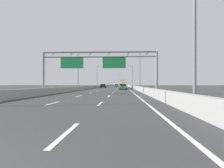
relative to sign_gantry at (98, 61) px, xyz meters
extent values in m
plane|color=#38383A|center=(0.21, 72.89, -4.84)|extent=(260.00, 260.00, 0.00)
cube|color=white|center=(-1.59, -14.61, -4.84)|extent=(0.16, 3.00, 0.01)
cube|color=white|center=(-1.59, -5.61, -4.84)|extent=(0.16, 3.00, 0.01)
cube|color=white|center=(-1.59, 3.39, -4.84)|extent=(0.16, 3.00, 0.01)
cube|color=white|center=(-1.59, 12.39, -4.84)|extent=(0.16, 3.00, 0.01)
cube|color=white|center=(-1.59, 21.39, -4.84)|extent=(0.16, 3.00, 0.01)
cube|color=white|center=(-1.59, 30.39, -4.84)|extent=(0.16, 3.00, 0.01)
cube|color=white|center=(-1.59, 39.39, -4.84)|extent=(0.16, 3.00, 0.01)
cube|color=white|center=(-1.59, 48.39, -4.84)|extent=(0.16, 3.00, 0.01)
cube|color=white|center=(-1.59, 57.39, -4.84)|extent=(0.16, 3.00, 0.01)
cube|color=white|center=(-1.59, 66.39, -4.84)|extent=(0.16, 3.00, 0.01)
cube|color=white|center=(-1.59, 75.39, -4.84)|extent=(0.16, 3.00, 0.01)
cube|color=white|center=(-1.59, 84.39, -4.84)|extent=(0.16, 3.00, 0.01)
cube|color=white|center=(-1.59, 93.39, -4.84)|extent=(0.16, 3.00, 0.01)
cube|color=white|center=(-1.59, 102.39, -4.84)|extent=(0.16, 3.00, 0.01)
cube|color=white|center=(-1.59, 111.39, -4.84)|extent=(0.16, 3.00, 0.01)
cube|color=white|center=(-1.59, 120.39, -4.84)|extent=(0.16, 3.00, 0.01)
cube|color=white|center=(-1.59, 129.39, -4.84)|extent=(0.16, 3.00, 0.01)
cube|color=white|center=(2.01, -23.61, -4.84)|extent=(0.16, 3.00, 0.01)
cube|color=white|center=(2.01, -14.61, -4.84)|extent=(0.16, 3.00, 0.01)
cube|color=white|center=(2.01, -5.61, -4.84)|extent=(0.16, 3.00, 0.01)
cube|color=white|center=(2.01, 3.39, -4.84)|extent=(0.16, 3.00, 0.01)
cube|color=white|center=(2.01, 12.39, -4.84)|extent=(0.16, 3.00, 0.01)
cube|color=white|center=(2.01, 21.39, -4.84)|extent=(0.16, 3.00, 0.01)
cube|color=white|center=(2.01, 30.39, -4.84)|extent=(0.16, 3.00, 0.01)
cube|color=white|center=(2.01, 39.39, -4.84)|extent=(0.16, 3.00, 0.01)
cube|color=white|center=(2.01, 48.39, -4.84)|extent=(0.16, 3.00, 0.01)
cube|color=white|center=(2.01, 57.39, -4.84)|extent=(0.16, 3.00, 0.01)
cube|color=white|center=(2.01, 66.39, -4.84)|extent=(0.16, 3.00, 0.01)
cube|color=white|center=(2.01, 75.39, -4.84)|extent=(0.16, 3.00, 0.01)
cube|color=white|center=(2.01, 84.39, -4.84)|extent=(0.16, 3.00, 0.01)
cube|color=white|center=(2.01, 93.39, -4.84)|extent=(0.16, 3.00, 0.01)
cube|color=white|center=(2.01, 102.39, -4.84)|extent=(0.16, 3.00, 0.01)
cube|color=white|center=(2.01, 111.39, -4.84)|extent=(0.16, 3.00, 0.01)
cube|color=white|center=(2.01, 120.39, -4.84)|extent=(0.16, 3.00, 0.01)
cube|color=white|center=(2.01, 129.39, -4.84)|extent=(0.16, 3.00, 0.01)
cube|color=white|center=(-5.04, 60.89, -4.84)|extent=(0.16, 176.00, 0.01)
cube|color=white|center=(5.46, 60.89, -4.84)|extent=(0.16, 176.00, 0.01)
cube|color=#9E9E99|center=(-6.69, 82.89, -4.37)|extent=(0.45, 220.00, 0.95)
cube|color=#9E9E99|center=(7.11, 82.89, -4.37)|extent=(0.45, 220.00, 0.95)
cylinder|color=gray|center=(-8.19, 0.00, -1.74)|extent=(0.36, 0.36, 6.20)
cylinder|color=gray|center=(8.61, 0.00, -1.74)|extent=(0.36, 0.36, 6.20)
cylinder|color=gray|center=(0.21, 0.00, 1.36)|extent=(16.81, 0.32, 0.32)
cylinder|color=gray|center=(0.21, 0.00, 0.66)|extent=(16.81, 0.26, 0.26)
cylinder|color=gray|center=(-6.79, 0.00, 1.01)|extent=(0.74, 0.10, 0.74)
cylinder|color=gray|center=(-3.99, 0.00, 1.01)|extent=(0.74, 0.10, 0.74)
cylinder|color=gray|center=(-1.19, 0.00, 1.01)|extent=(0.74, 0.10, 0.74)
cylinder|color=gray|center=(1.61, 0.00, 1.01)|extent=(0.74, 0.10, 0.74)
cylinder|color=gray|center=(4.41, 0.00, 1.01)|extent=(0.74, 0.10, 0.74)
cylinder|color=gray|center=(7.21, 0.00, 1.01)|extent=(0.74, 0.10, 0.74)
cube|color=#146B33|center=(-3.86, 0.00, -0.24)|extent=(3.40, 0.12, 1.60)
cube|color=#146B33|center=(2.42, 0.00, -0.24)|extent=(3.40, 0.12, 1.60)
cylinder|color=slate|center=(7.91, -17.33, -0.09)|extent=(0.20, 0.20, 9.50)
cylinder|color=slate|center=(-7.49, 20.15, -0.09)|extent=(0.20, 0.20, 9.50)
cylinder|color=slate|center=(-6.39, 20.15, 4.51)|extent=(2.20, 0.12, 0.12)
cube|color=#F2EAC6|center=(-5.29, 20.15, 4.41)|extent=(0.56, 0.28, 0.20)
cylinder|color=slate|center=(7.91, 20.15, -0.09)|extent=(0.20, 0.20, 9.50)
cylinder|color=slate|center=(6.81, 20.15, 4.51)|extent=(2.20, 0.12, 0.12)
cube|color=#F2EAC6|center=(5.71, 20.15, 4.41)|extent=(0.56, 0.28, 0.20)
cylinder|color=slate|center=(-7.49, 57.62, -0.09)|extent=(0.20, 0.20, 9.50)
cylinder|color=slate|center=(-6.39, 57.62, 4.51)|extent=(2.20, 0.12, 0.12)
cube|color=#F2EAC6|center=(-5.29, 57.62, 4.41)|extent=(0.56, 0.28, 0.20)
cylinder|color=slate|center=(7.91, 57.62, -0.09)|extent=(0.20, 0.20, 9.50)
cylinder|color=slate|center=(6.81, 57.62, 4.51)|extent=(2.20, 0.12, 0.12)
cube|color=#F2EAC6|center=(5.71, 57.62, 4.41)|extent=(0.56, 0.28, 0.20)
cube|color=red|center=(3.85, 56.34, -4.16)|extent=(1.89, 4.34, 0.72)
cube|color=black|center=(3.85, 55.89, -3.54)|extent=(1.66, 1.84, 0.53)
cylinder|color=black|center=(3.01, 57.96, -4.52)|extent=(0.22, 0.64, 0.64)
cylinder|color=black|center=(4.68, 57.96, -4.52)|extent=(0.22, 0.64, 0.64)
cylinder|color=black|center=(3.01, 54.72, -4.52)|extent=(0.22, 0.64, 0.64)
cylinder|color=black|center=(4.68, 54.72, -4.52)|extent=(0.22, 0.64, 0.64)
cube|color=black|center=(-3.43, 43.21, -4.18)|extent=(1.81, 4.22, 0.68)
cube|color=black|center=(-3.43, 42.80, -3.60)|extent=(1.59, 1.97, 0.50)
cylinder|color=black|center=(-4.22, 44.77, -4.52)|extent=(0.22, 0.64, 0.64)
cylinder|color=black|center=(-2.63, 44.77, -4.52)|extent=(0.22, 0.64, 0.64)
cylinder|color=black|center=(-4.22, 41.65, -4.52)|extent=(0.22, 0.64, 0.64)
cylinder|color=black|center=(-2.63, 41.65, -4.52)|extent=(0.22, 0.64, 0.64)
cube|color=orange|center=(3.64, 29.19, -4.16)|extent=(1.88, 4.62, 0.72)
cube|color=black|center=(3.64, 29.30, -3.57)|extent=(1.66, 2.12, 0.46)
cylinder|color=black|center=(2.81, 30.95, -4.52)|extent=(0.22, 0.64, 0.64)
cylinder|color=black|center=(4.47, 30.95, -4.52)|extent=(0.22, 0.64, 0.64)
cylinder|color=black|center=(2.81, 27.43, -4.52)|extent=(0.22, 0.64, 0.64)
cylinder|color=black|center=(4.47, 27.43, -4.52)|extent=(0.22, 0.64, 0.64)
cube|color=#2347AD|center=(0.29, 80.62, -4.21)|extent=(1.78, 4.50, 0.63)
cube|color=black|center=(0.29, 80.23, -3.62)|extent=(1.57, 2.02, 0.54)
cylinder|color=black|center=(-0.49, 82.32, -4.52)|extent=(0.22, 0.64, 0.64)
cylinder|color=black|center=(1.07, 82.32, -4.52)|extent=(0.22, 0.64, 0.64)
cylinder|color=black|center=(-0.49, 78.91, -4.52)|extent=(0.22, 0.64, 0.64)
cylinder|color=black|center=(1.07, 78.91, -4.52)|extent=(0.22, 0.64, 0.64)
cube|color=silver|center=(3.87, 102.80, -4.18)|extent=(1.90, 4.46, 0.68)
cube|color=black|center=(3.87, 103.24, -3.58)|extent=(1.67, 1.87, 0.52)
cylinder|color=black|center=(3.03, 104.48, -4.52)|extent=(0.22, 0.64, 0.64)
cylinder|color=black|center=(4.71, 104.48, -4.52)|extent=(0.22, 0.64, 0.64)
cylinder|color=black|center=(3.03, 101.12, -4.52)|extent=(0.22, 0.64, 0.64)
cylinder|color=black|center=(4.71, 101.12, -4.52)|extent=(0.22, 0.64, 0.64)
cube|color=#1E7A38|center=(3.83, 22.98, -4.22)|extent=(1.72, 4.51, 0.61)
cube|color=black|center=(3.83, 22.64, -3.68)|extent=(1.51, 2.02, 0.46)
cylinder|color=black|center=(3.08, 24.69, -4.52)|extent=(0.22, 0.64, 0.64)
cylinder|color=black|center=(4.58, 24.69, -4.52)|extent=(0.22, 0.64, 0.64)
cylinder|color=black|center=(3.08, 21.28, -4.52)|extent=(0.22, 0.64, 0.64)
cylinder|color=black|center=(4.58, 21.28, -4.52)|extent=(0.22, 0.64, 0.64)
cube|color=#B21E19|center=(3.86, 41.13, -3.35)|extent=(2.39, 2.46, 2.03)
cube|color=beige|center=(3.86, 36.63, -3.04)|extent=(2.39, 6.14, 2.65)
cylinder|color=black|center=(2.80, 41.47, -4.36)|extent=(0.28, 0.96, 0.96)
cylinder|color=black|center=(4.91, 41.47, -4.36)|extent=(0.28, 0.96, 0.96)
cylinder|color=black|center=(2.80, 34.96, -4.36)|extent=(0.28, 0.96, 0.96)
cylinder|color=black|center=(4.91, 34.96, -4.36)|extent=(0.28, 0.96, 0.96)
camera|label=1|loc=(3.66, -29.39, -3.38)|focal=32.14mm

